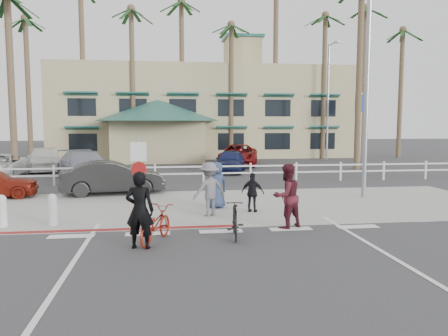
{
  "coord_description": "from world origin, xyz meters",
  "views": [
    {
      "loc": [
        -1.51,
        -11.17,
        2.99
      ],
      "look_at": [
        0.46,
        3.33,
        1.5
      ],
      "focal_mm": 35.0,
      "sensor_mm": 36.0,
      "label": 1
    }
  ],
  "objects": [
    {
      "name": "pedestrian_a",
      "position": [
        -0.1,
        2.7,
        0.88
      ],
      "size": [
        1.29,
        1.02,
        1.76
      ],
      "primitive_type": "imported",
      "rotation": [
        0.0,
        0.0,
        3.51
      ],
      "color": "slate",
      "rests_on": "ground"
    },
    {
      "name": "car_white_sedan",
      "position": [
        -3.73,
        7.73,
        0.71
      ],
      "size": [
        4.49,
        2.22,
        1.42
      ],
      "primitive_type": "imported",
      "rotation": [
        0.0,
        0.0,
        1.74
      ],
      "color": "black",
      "rests_on": "ground"
    },
    {
      "name": "lot_car_5",
      "position": [
        3.67,
        19.37,
        0.76
      ],
      "size": [
        3.77,
        5.9,
        1.52
      ],
      "primitive_type": "imported",
      "rotation": [
        0.0,
        0.0,
        -0.25
      ],
      "color": "#6B0A0B",
      "rests_on": "ground"
    },
    {
      "name": "lot_car_1",
      "position": [
        -5.77,
        12.75,
        0.77
      ],
      "size": [
        4.02,
        5.76,
        1.55
      ],
      "primitive_type": "imported",
      "rotation": [
        0.0,
        0.0,
        0.39
      ],
      "color": "gray",
      "rests_on": "ground"
    },
    {
      "name": "lot_car_0",
      "position": [
        -10.53,
        14.16,
        0.66
      ],
      "size": [
        2.44,
        4.86,
        1.32
      ],
      "primitive_type": "imported",
      "rotation": [
        0.0,
        0.0,
        0.05
      ],
      "color": "silver",
      "rests_on": "ground"
    },
    {
      "name": "pedestrian_b",
      "position": [
        0.28,
        4.0,
        0.83
      ],
      "size": [
        0.96,
        0.81,
        1.66
      ],
      "primitive_type": "imported",
      "rotation": [
        0.0,
        0.0,
        3.57
      ],
      "color": "navy",
      "rests_on": "ground"
    },
    {
      "name": "streetlight_1",
      "position": [
        12.0,
        24.0,
        4.75
      ],
      "size": [
        0.6,
        2.0,
        9.5
      ],
      "primitive_type": null,
      "color": "gray",
      "rests_on": "ground"
    },
    {
      "name": "bollard_1",
      "position": [
        -6.2,
        2.0,
        0.47
      ],
      "size": [
        0.26,
        0.26,
        0.95
      ],
      "primitive_type": null,
      "color": "silver",
      "rests_on": "ground"
    },
    {
      "name": "ground",
      "position": [
        0.0,
        0.0,
        0.0
      ],
      "size": [
        140.0,
        140.0,
        0.0
      ],
      "primitive_type": "plane",
      "color": "#333335"
    },
    {
      "name": "curb_red",
      "position": [
        -3.0,
        1.2,
        0.01
      ],
      "size": [
        7.0,
        0.25,
        0.02
      ],
      "primitive_type": "cube",
      "color": "maroon",
      "rests_on": "ground"
    },
    {
      "name": "bike_path",
      "position": [
        0.0,
        -2.0,
        0.0
      ],
      "size": [
        12.0,
        16.0,
        0.01
      ],
      "primitive_type": "cube",
      "color": "#333335",
      "rests_on": "ground"
    },
    {
      "name": "palm_8",
      "position": [
        16.0,
        26.0,
        7.5
      ],
      "size": [
        4.0,
        4.0,
        15.0
      ],
      "primitive_type": null,
      "color": "#153919",
      "rests_on": "ground"
    },
    {
      "name": "sidewalk_plaza",
      "position": [
        0.0,
        4.5,
        0.01
      ],
      "size": [
        22.0,
        7.0,
        0.01
      ],
      "primitive_type": "cube",
      "color": "gray",
      "rests_on": "ground"
    },
    {
      "name": "bike_black",
      "position": [
        0.29,
        -0.06,
        0.47
      ],
      "size": [
        0.62,
        1.6,
        0.94
      ],
      "primitive_type": "imported",
      "rotation": [
        0.0,
        0.0,
        3.03
      ],
      "color": "black",
      "rests_on": "ground"
    },
    {
      "name": "bike_red",
      "position": [
        -1.78,
        -0.23,
        0.45
      ],
      "size": [
        1.22,
        1.83,
        0.91
      ],
      "primitive_type": "imported",
      "rotation": [
        0.0,
        0.0,
        2.75
      ],
      "color": "maroon",
      "rests_on": "ground"
    },
    {
      "name": "streetlight_0",
      "position": [
        6.5,
        5.5,
        4.5
      ],
      "size": [
        0.6,
        2.0,
        9.0
      ],
      "primitive_type": null,
      "color": "gray",
      "rests_on": "ground"
    },
    {
      "name": "palm_3",
      "position": [
        -4.0,
        25.0,
        7.0
      ],
      "size": [
        4.0,
        4.0,
        14.0
      ],
      "primitive_type": null,
      "color": "#153919",
      "rests_on": "ground"
    },
    {
      "name": "sign_post",
      "position": [
        -2.3,
        2.2,
        1.45
      ],
      "size": [
        0.5,
        0.1,
        2.9
      ],
      "primitive_type": null,
      "color": "gray",
      "rests_on": "ground"
    },
    {
      "name": "palm_10",
      "position": [
        -10.0,
        15.0,
        6.0
      ],
      "size": [
        4.0,
        4.0,
        12.0
      ],
      "primitive_type": null,
      "color": "#153919",
      "rests_on": "ground"
    },
    {
      "name": "palm_7",
      "position": [
        12.0,
        25.0,
        7.0
      ],
      "size": [
        4.0,
        4.0,
        14.0
      ],
      "primitive_type": null,
      "color": "#153919",
      "rests_on": "ground"
    },
    {
      "name": "pedestrian_child",
      "position": [
        1.41,
        3.12,
        0.67
      ],
      "size": [
        0.85,
        0.66,
        1.35
      ],
      "primitive_type": "imported",
      "rotation": [
        0.0,
        0.0,
        2.65
      ],
      "color": "black",
      "rests_on": "ground"
    },
    {
      "name": "palm_11",
      "position": [
        11.0,
        16.0,
        7.0
      ],
      "size": [
        4.0,
        4.0,
        14.0
      ],
      "primitive_type": null,
      "color": "#153919",
      "rests_on": "ground"
    },
    {
      "name": "building",
      "position": [
        2.0,
        31.0,
        5.65
      ],
      "size": [
        28.0,
        16.0,
        11.3
      ],
      "primitive_type": null,
      "color": "tan",
      "rests_on": "ground"
    },
    {
      "name": "rider_red",
      "position": [
        -2.12,
        -0.75,
        0.94
      ],
      "size": [
        0.76,
        0.58,
        1.87
      ],
      "primitive_type": "imported",
      "rotation": [
        0.0,
        0.0,
        2.93
      ],
      "color": "black",
      "rests_on": "ground"
    },
    {
      "name": "palm_4",
      "position": [
        0.0,
        26.0,
        7.5
      ],
      "size": [
        4.0,
        4.0,
        15.0
      ],
      "primitive_type": null,
      "color": "#153919",
      "rests_on": "ground"
    },
    {
      "name": "parking_lot",
      "position": [
        0.0,
        18.0,
        0.0
      ],
      "size": [
        50.0,
        16.0,
        0.01
      ],
      "primitive_type": "cube",
      "color": "#333335",
      "rests_on": "ground"
    },
    {
      "name": "info_sign",
      "position": [
        14.0,
        22.0,
        2.8
      ],
      "size": [
        1.2,
        0.16,
        5.6
      ],
      "primitive_type": null,
      "color": "navy",
      "rests_on": "ground"
    },
    {
      "name": "rider_black",
      "position": [
        1.92,
        0.8,
        0.93
      ],
      "size": [
        1.1,
        1.0,
        1.85
      ],
      "primitive_type": "imported",
      "rotation": [
        0.0,
        0.0,
        3.55
      ],
      "color": "#4A151F",
      "rests_on": "ground"
    },
    {
      "name": "cross_street",
      "position": [
        0.0,
        8.5,
        0.0
      ],
      "size": [
        40.0,
        5.0,
        0.01
      ],
      "primitive_type": "cube",
      "color": "#333335",
      "rests_on": "ground"
    },
    {
      "name": "lot_car_4",
      "position": [
        -9.17,
        17.92,
        0.7
      ],
      "size": [
        3.22,
        5.17,
        1.4
      ],
      "primitive_type": "imported",
      "rotation": [
        0.0,
        0.0,
        0.28
      ],
      "color": "silver",
      "rests_on": "ground"
    },
    {
      "name": "palm_2",
      "position": [
        -8.0,
        26.0,
        8.0
      ],
      "size": [
        4.0,
        4.0,
        16.0
      ],
      "primitive_type": null,
      "color": "#153919",
      "rests_on": "ground"
    },
    {
      "name": "rail_fence",
      "position": [
        0.5,
        10.5,
        0.5
      ],
      "size": [
        29.4,
        0.16,
        1.0
      ],
      "primitive_type": null,
      "color": "silver",
      "rests_on": "ground"
    },
    {
      "name": "lot_car_2",
      "position": [
        2.47,
        15.24,
        0.69
      ],
      "size": [
        2.65,
        4.36,
        1.39
      ],
      "primitive_type": "imported",
      "rotation": [
        0.0,
        0.0,
        -0.27
      ],
      "color": "#141B49",
      "rests_on": "ground"
    },
    {
      "name": "bollard_0",
      "position": [
        -4.8,
        2.0,
        0.47
      ],
      "size": [
        0.26,
        0.26,
        0.95
      ],
      "primitive_type": null,
      "color": "silver",
      "rests_on": "ground"
    },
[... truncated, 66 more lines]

